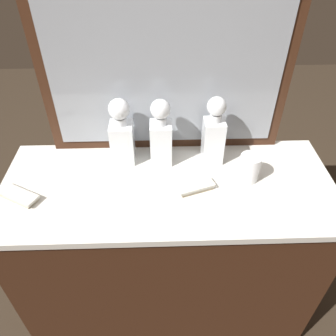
# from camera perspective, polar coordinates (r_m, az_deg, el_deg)

# --- Properties ---
(ground_plane) EXTENTS (6.00, 6.00, 0.00)m
(ground_plane) POSITION_cam_1_polar(r_m,az_deg,el_deg) (1.91, 0.00, -21.36)
(ground_plane) COLOR #2D2319
(dresser) EXTENTS (1.26, 0.53, 0.83)m
(dresser) POSITION_cam_1_polar(r_m,az_deg,el_deg) (1.56, 0.00, -14.05)
(dresser) COLOR #381E11
(dresser) RESTS_ON ground_plane
(dresser_mirror) EXTENTS (0.94, 0.03, 0.74)m
(dresser_mirror) POSITION_cam_1_polar(r_m,az_deg,el_deg) (1.25, -0.38, 17.72)
(dresser_mirror) COLOR #381E11
(dresser_mirror) RESTS_ON dresser
(crystal_decanter_center) EXTENTS (0.08, 0.08, 0.28)m
(crystal_decanter_center) POSITION_cam_1_polar(r_m,az_deg,el_deg) (1.30, 7.81, 5.39)
(crystal_decanter_center) COLOR white
(crystal_decanter_center) RESTS_ON dresser
(crystal_decanter_far_left) EXTENTS (0.08, 0.08, 0.28)m
(crystal_decanter_far_left) POSITION_cam_1_polar(r_m,az_deg,el_deg) (1.28, -1.23, 5.12)
(crystal_decanter_far_left) COLOR white
(crystal_decanter_far_left) RESTS_ON dresser
(crystal_decanter_rear) EXTENTS (0.09, 0.09, 0.28)m
(crystal_decanter_rear) POSITION_cam_1_polar(r_m,az_deg,el_deg) (1.30, -7.90, 5.22)
(crystal_decanter_rear) COLOR white
(crystal_decanter_rear) RESTS_ON dresser
(crystal_tumbler_left) EXTENTS (0.08, 0.08, 0.11)m
(crystal_tumbler_left) POSITION_cam_1_polar(r_m,az_deg,el_deg) (1.27, 13.76, -0.10)
(crystal_tumbler_left) COLOR white
(crystal_tumbler_left) RESTS_ON dresser
(silver_brush_center) EXTENTS (0.15, 0.10, 0.02)m
(silver_brush_center) POSITION_cam_1_polar(r_m,az_deg,el_deg) (1.22, 4.71, -3.22)
(silver_brush_center) COLOR #B7A88C
(silver_brush_center) RESTS_ON dresser
(silver_brush_right) EXTENTS (0.17, 0.13, 0.02)m
(silver_brush_right) POSITION_cam_1_polar(r_m,az_deg,el_deg) (1.30, -24.49, -4.26)
(silver_brush_right) COLOR #B7A88C
(silver_brush_right) RESTS_ON dresser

